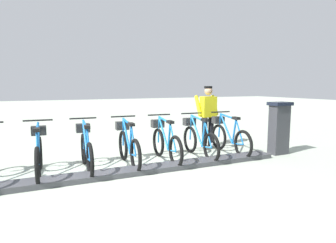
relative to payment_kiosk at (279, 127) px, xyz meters
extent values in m
plane|color=#B2BCA9|center=(-0.05, 3.89, -0.67)|extent=(60.00, 60.00, 0.00)
cube|color=#47474C|center=(-0.05, 3.89, -0.62)|extent=(0.44, 6.83, 0.10)
cube|color=#38383D|center=(0.00, 0.00, -0.07)|extent=(0.28, 0.44, 1.20)
cube|color=#194C8C|center=(0.15, 0.00, 0.28)|extent=(0.03, 0.30, 0.40)
cube|color=black|center=(0.00, 0.00, 0.57)|extent=(0.36, 0.52, 0.08)
torus|color=black|center=(-0.03, 1.10, -0.33)|extent=(0.67, 0.10, 0.67)
torus|color=black|center=(1.02, 1.05, -0.33)|extent=(0.67, 0.10, 0.67)
cylinder|color=blue|center=(0.68, 1.07, -0.05)|extent=(0.60, 0.07, 0.70)
cylinder|color=blue|center=(0.34, 1.08, -0.09)|extent=(0.17, 0.05, 0.61)
cylinder|color=blue|center=(0.62, 1.07, 0.25)|extent=(0.69, 0.08, 0.11)
cylinder|color=blue|center=(0.18, 1.09, -0.36)|extent=(0.43, 0.05, 0.09)
cylinder|color=blue|center=(0.12, 1.09, -0.06)|extent=(0.33, 0.05, 0.56)
cylinder|color=blue|center=(0.99, 1.05, -0.02)|extent=(0.10, 0.04, 0.62)
cube|color=black|center=(0.28, 1.09, 0.24)|extent=(0.22, 0.11, 0.06)
cylinder|color=black|center=(0.96, 1.05, 0.33)|extent=(0.06, 0.54, 0.03)
cube|color=#2D2D2D|center=(1.07, 1.05, 0.11)|extent=(0.21, 0.29, 0.18)
torus|color=black|center=(-0.03, 1.96, -0.33)|extent=(0.67, 0.10, 0.67)
torus|color=black|center=(1.02, 1.91, -0.33)|extent=(0.67, 0.10, 0.67)
cylinder|color=#217ABF|center=(0.68, 1.93, -0.05)|extent=(0.60, 0.07, 0.70)
cylinder|color=#217ABF|center=(0.34, 1.94, -0.09)|extent=(0.17, 0.05, 0.61)
cylinder|color=#217ABF|center=(0.62, 1.93, 0.25)|extent=(0.69, 0.08, 0.11)
cylinder|color=#217ABF|center=(0.18, 1.95, -0.36)|extent=(0.43, 0.05, 0.09)
cylinder|color=#217ABF|center=(0.12, 1.95, -0.06)|extent=(0.33, 0.05, 0.56)
cylinder|color=#217ABF|center=(0.99, 1.91, -0.02)|extent=(0.10, 0.04, 0.62)
cube|color=black|center=(0.28, 1.95, 0.24)|extent=(0.22, 0.11, 0.06)
cylinder|color=black|center=(0.96, 1.91, 0.33)|extent=(0.06, 0.54, 0.03)
cube|color=#2D2D2D|center=(1.07, 1.91, 0.11)|extent=(0.21, 0.29, 0.18)
torus|color=black|center=(-0.03, 2.82, -0.33)|extent=(0.67, 0.10, 0.67)
torus|color=black|center=(1.02, 2.77, -0.33)|extent=(0.67, 0.10, 0.67)
cylinder|color=#1A78B9|center=(0.68, 2.79, -0.05)|extent=(0.60, 0.07, 0.70)
cylinder|color=#1A78B9|center=(0.34, 2.81, -0.09)|extent=(0.17, 0.05, 0.61)
cylinder|color=#1A78B9|center=(0.62, 2.79, 0.25)|extent=(0.69, 0.08, 0.11)
cylinder|color=#1A78B9|center=(0.18, 2.81, -0.36)|extent=(0.43, 0.05, 0.09)
cylinder|color=#1A78B9|center=(0.12, 2.82, -0.06)|extent=(0.33, 0.05, 0.56)
cylinder|color=#1A78B9|center=(0.99, 2.77, -0.02)|extent=(0.10, 0.04, 0.62)
cube|color=black|center=(0.28, 2.81, 0.24)|extent=(0.22, 0.11, 0.06)
cylinder|color=black|center=(0.96, 2.77, 0.33)|extent=(0.06, 0.54, 0.03)
cube|color=#2D2D2D|center=(1.07, 2.77, 0.11)|extent=(0.21, 0.29, 0.18)
torus|color=black|center=(-0.03, 3.68, -0.33)|extent=(0.67, 0.10, 0.67)
torus|color=black|center=(1.02, 3.63, -0.33)|extent=(0.67, 0.10, 0.67)
cylinder|color=blue|center=(0.68, 3.65, -0.05)|extent=(0.60, 0.07, 0.70)
cylinder|color=blue|center=(0.34, 3.67, -0.09)|extent=(0.17, 0.05, 0.61)
cylinder|color=blue|center=(0.62, 3.65, 0.25)|extent=(0.69, 0.08, 0.11)
cylinder|color=blue|center=(0.18, 3.67, -0.36)|extent=(0.43, 0.05, 0.09)
cylinder|color=blue|center=(0.12, 3.68, -0.06)|extent=(0.33, 0.05, 0.56)
cylinder|color=blue|center=(0.99, 3.63, -0.02)|extent=(0.10, 0.04, 0.62)
cube|color=black|center=(0.28, 3.67, 0.24)|extent=(0.22, 0.11, 0.06)
cylinder|color=black|center=(0.96, 3.64, 0.33)|extent=(0.06, 0.54, 0.03)
cube|color=#2D2D2D|center=(1.07, 3.63, 0.11)|extent=(0.21, 0.29, 0.18)
torus|color=black|center=(-0.03, 4.55, -0.33)|extent=(0.67, 0.10, 0.67)
torus|color=black|center=(1.02, 4.49, -0.33)|extent=(0.67, 0.10, 0.67)
cylinder|color=blue|center=(0.68, 4.51, -0.05)|extent=(0.60, 0.07, 0.70)
cylinder|color=blue|center=(0.34, 4.53, -0.09)|extent=(0.17, 0.05, 0.61)
cylinder|color=blue|center=(0.62, 4.51, 0.25)|extent=(0.69, 0.08, 0.11)
cylinder|color=blue|center=(0.18, 4.53, -0.36)|extent=(0.43, 0.05, 0.09)
cylinder|color=blue|center=(0.12, 4.54, -0.06)|extent=(0.33, 0.05, 0.56)
cylinder|color=blue|center=(0.99, 4.49, -0.02)|extent=(0.10, 0.04, 0.62)
cube|color=black|center=(0.28, 4.53, 0.24)|extent=(0.22, 0.11, 0.06)
cylinder|color=black|center=(0.96, 4.50, 0.33)|extent=(0.06, 0.54, 0.03)
cube|color=#2D2D2D|center=(1.07, 4.49, 0.11)|extent=(0.21, 0.29, 0.18)
torus|color=black|center=(-0.03, 5.41, -0.33)|extent=(0.67, 0.10, 0.67)
torus|color=black|center=(1.02, 5.35, -0.33)|extent=(0.67, 0.10, 0.67)
cylinder|color=blue|center=(0.68, 5.37, -0.05)|extent=(0.60, 0.07, 0.70)
cylinder|color=blue|center=(0.34, 5.39, -0.09)|extent=(0.17, 0.05, 0.61)
cylinder|color=blue|center=(0.62, 5.37, 0.25)|extent=(0.69, 0.08, 0.11)
cylinder|color=blue|center=(0.18, 5.40, -0.36)|extent=(0.43, 0.05, 0.09)
cylinder|color=blue|center=(0.12, 5.40, -0.06)|extent=(0.33, 0.05, 0.56)
cylinder|color=blue|center=(0.99, 5.36, -0.02)|extent=(0.10, 0.04, 0.62)
cube|color=black|center=(0.28, 5.39, 0.24)|extent=(0.22, 0.11, 0.06)
cylinder|color=black|center=(0.96, 5.36, 0.33)|extent=(0.06, 0.54, 0.03)
cube|color=#2D2D2D|center=(1.07, 5.35, 0.11)|extent=(0.21, 0.29, 0.18)
cube|color=white|center=(1.56, 1.19, -0.62)|extent=(0.26, 0.12, 0.10)
cube|color=white|center=(1.43, 0.98, -0.62)|extent=(0.26, 0.12, 0.10)
cylinder|color=black|center=(1.50, 1.19, -0.24)|extent=(0.15, 0.15, 0.82)
cylinder|color=black|center=(1.49, 0.99, -0.24)|extent=(0.15, 0.15, 0.82)
cube|color=yellow|center=(1.50, 1.09, 0.43)|extent=(0.28, 0.41, 0.56)
cylinder|color=yellow|center=(1.61, 1.34, 0.46)|extent=(0.34, 0.11, 0.57)
cylinder|color=yellow|center=(1.59, 0.82, 0.46)|extent=(0.34, 0.11, 0.57)
sphere|color=tan|center=(1.50, 1.09, 0.86)|extent=(0.22, 0.22, 0.22)
cylinder|color=black|center=(1.52, 1.09, 0.96)|extent=(0.22, 0.22, 0.06)
camera|label=1|loc=(-5.24, 5.40, 1.02)|focal=31.04mm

